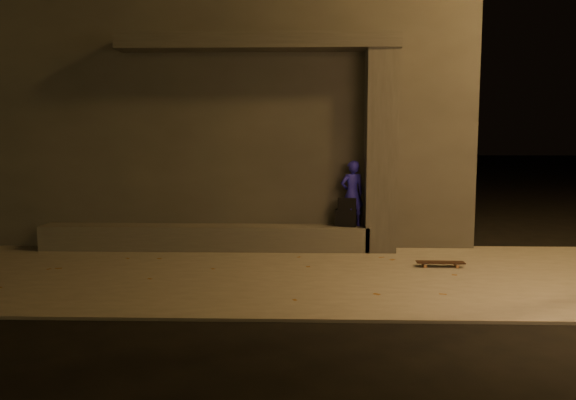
{
  "coord_description": "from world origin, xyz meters",
  "views": [
    {
      "loc": [
        0.33,
        -6.4,
        2.1
      ],
      "look_at": [
        0.09,
        2.0,
        1.16
      ],
      "focal_mm": 35.0,
      "sensor_mm": 36.0,
      "label": 1
    }
  ],
  "objects_px": {
    "column": "(381,152)",
    "skateboarder": "(352,193)",
    "skateboard": "(440,263)",
    "backpack": "(346,216)"
  },
  "relations": [
    {
      "from": "column",
      "to": "skateboarder",
      "type": "bearing_deg",
      "value": 180.0
    },
    {
      "from": "skateboarder",
      "to": "skateboard",
      "type": "xyz_separation_m",
      "value": [
        1.31,
        -1.29,
        -0.98
      ]
    },
    {
      "from": "skateboarder",
      "to": "backpack",
      "type": "xyz_separation_m",
      "value": [
        -0.1,
        0.0,
        -0.42
      ]
    },
    {
      "from": "column",
      "to": "backpack",
      "type": "xyz_separation_m",
      "value": [
        -0.6,
        0.0,
        -1.17
      ]
    },
    {
      "from": "column",
      "to": "skateboarder",
      "type": "relative_size",
      "value": 3.01
    },
    {
      "from": "backpack",
      "to": "skateboard",
      "type": "xyz_separation_m",
      "value": [
        1.41,
        -1.29,
        -0.56
      ]
    },
    {
      "from": "skateboarder",
      "to": "skateboard",
      "type": "distance_m",
      "value": 2.09
    },
    {
      "from": "column",
      "to": "backpack",
      "type": "bearing_deg",
      "value": 180.0
    },
    {
      "from": "column",
      "to": "skateboarder",
      "type": "xyz_separation_m",
      "value": [
        -0.5,
        0.0,
        -0.75
      ]
    },
    {
      "from": "column",
      "to": "skateboarder",
      "type": "height_order",
      "value": "column"
    }
  ]
}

